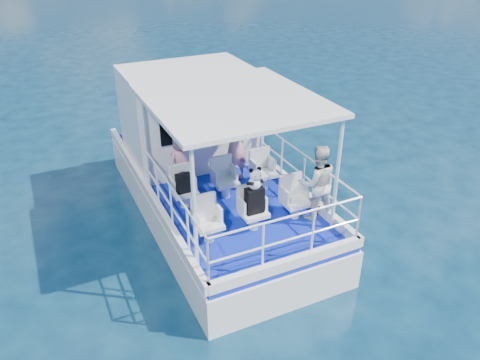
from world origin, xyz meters
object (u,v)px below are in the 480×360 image
passenger_port_fwd (183,164)px  passenger_stbd_aft (317,183)px  panda (255,178)px  backpack_center (254,200)px

passenger_port_fwd → passenger_stbd_aft: passenger_stbd_aft is taller
passenger_stbd_aft → panda: (-1.25, 0.12, 0.33)m
panda → passenger_port_fwd: bearing=112.0°
backpack_center → passenger_stbd_aft: bearing=-5.8°
passenger_stbd_aft → backpack_center: 1.27m
backpack_center → panda: (0.00, -0.01, 0.46)m
panda → backpack_center: bearing=99.9°
passenger_stbd_aft → panda: 1.30m
backpack_center → panda: panda is taller
backpack_center → panda: 0.46m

